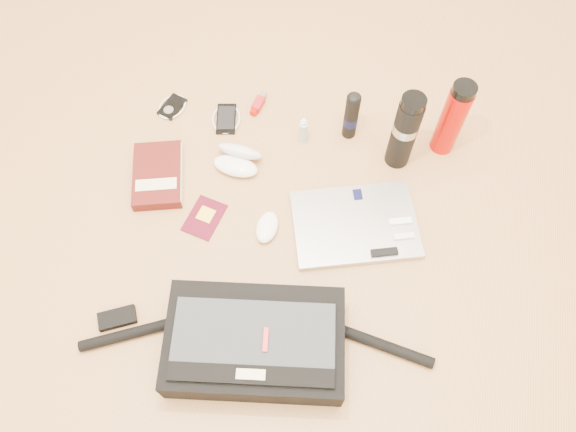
{
  "coord_description": "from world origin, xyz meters",
  "views": [
    {
      "loc": [
        0.19,
        -0.65,
        1.5
      ],
      "look_at": [
        0.03,
        0.08,
        0.06
      ],
      "focal_mm": 35.0,
      "sensor_mm": 36.0,
      "label": 1
    }
  ],
  "objects_px": {
    "thermos_red": "(452,119)",
    "laptop": "(356,225)",
    "book": "(158,175)",
    "thermos_black": "(405,131)",
    "messenger_bag": "(254,343)"
  },
  "relations": [
    {
      "from": "thermos_red",
      "to": "laptop",
      "type": "bearing_deg",
      "value": -122.79
    },
    {
      "from": "thermos_red",
      "to": "thermos_black",
      "type": "bearing_deg",
      "value": -148.79
    },
    {
      "from": "laptop",
      "to": "thermos_black",
      "type": "height_order",
      "value": "thermos_black"
    },
    {
      "from": "messenger_bag",
      "to": "book",
      "type": "bearing_deg",
      "value": 123.21
    },
    {
      "from": "thermos_black",
      "to": "thermos_red",
      "type": "relative_size",
      "value": 1.03
    },
    {
      "from": "thermos_black",
      "to": "messenger_bag",
      "type": "bearing_deg",
      "value": -113.3
    },
    {
      "from": "thermos_black",
      "to": "book",
      "type": "bearing_deg",
      "value": -162.14
    },
    {
      "from": "book",
      "to": "thermos_red",
      "type": "bearing_deg",
      "value": 3.28
    },
    {
      "from": "book",
      "to": "thermos_black",
      "type": "height_order",
      "value": "thermos_black"
    },
    {
      "from": "messenger_bag",
      "to": "thermos_red",
      "type": "distance_m",
      "value": 0.88
    },
    {
      "from": "messenger_bag",
      "to": "laptop",
      "type": "bearing_deg",
      "value": 54.32
    },
    {
      "from": "messenger_bag",
      "to": "book",
      "type": "xyz_separation_m",
      "value": [
        -0.42,
        0.45,
        -0.04
      ]
    },
    {
      "from": "book",
      "to": "thermos_red",
      "type": "height_order",
      "value": "thermos_red"
    },
    {
      "from": "book",
      "to": "thermos_black",
      "type": "xyz_separation_m",
      "value": [
        0.71,
        0.23,
        0.13
      ]
    },
    {
      "from": "messenger_bag",
      "to": "laptop",
      "type": "xyz_separation_m",
      "value": [
        0.21,
        0.42,
        -0.05
      ]
    }
  ]
}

